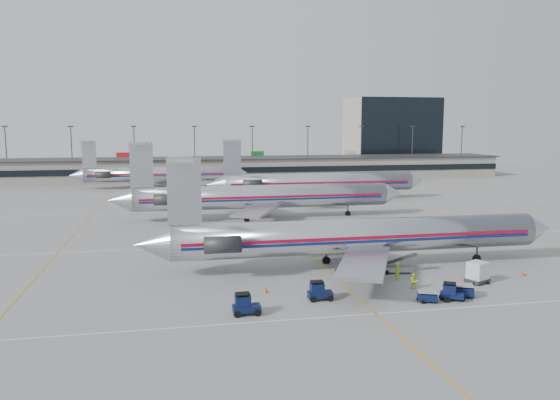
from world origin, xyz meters
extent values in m
plane|color=gray|center=(0.00, 0.00, 0.00)|extent=(260.00, 260.00, 0.00)
cube|color=silver|center=(0.00, 10.00, 0.01)|extent=(160.00, 0.15, 0.02)
cube|color=gray|center=(0.00, 98.00, 3.00)|extent=(160.00, 16.00, 6.00)
cube|color=black|center=(0.00, 89.90, 3.20)|extent=(160.00, 0.20, 1.60)
cube|color=#2D2D30|center=(0.00, 98.00, 6.10)|extent=(162.00, 17.00, 0.30)
cylinder|color=#38383D|center=(-63.00, 112.00, 7.50)|extent=(0.30, 0.30, 15.00)
cube|color=#2D2D30|center=(-63.00, 112.00, 15.10)|extent=(1.60, 0.40, 0.35)
cylinder|color=#38383D|center=(-45.00, 112.00, 7.50)|extent=(0.30, 0.30, 15.00)
cube|color=#2D2D30|center=(-45.00, 112.00, 15.10)|extent=(1.60, 0.40, 0.35)
cylinder|color=#38383D|center=(-27.00, 112.00, 7.50)|extent=(0.30, 0.30, 15.00)
cube|color=#2D2D30|center=(-27.00, 112.00, 15.10)|extent=(1.60, 0.40, 0.35)
cylinder|color=#38383D|center=(-9.00, 112.00, 7.50)|extent=(0.30, 0.30, 15.00)
cube|color=#2D2D30|center=(-9.00, 112.00, 15.10)|extent=(1.60, 0.40, 0.35)
cylinder|color=#38383D|center=(9.00, 112.00, 7.50)|extent=(0.30, 0.30, 15.00)
cube|color=#2D2D30|center=(9.00, 112.00, 15.10)|extent=(1.60, 0.40, 0.35)
cylinder|color=#38383D|center=(27.00, 112.00, 7.50)|extent=(0.30, 0.30, 15.00)
cube|color=#2D2D30|center=(27.00, 112.00, 15.10)|extent=(1.60, 0.40, 0.35)
cylinder|color=#38383D|center=(45.00, 112.00, 7.50)|extent=(0.30, 0.30, 15.00)
cube|color=#2D2D30|center=(45.00, 112.00, 15.10)|extent=(1.60, 0.40, 0.35)
cylinder|color=#38383D|center=(63.00, 112.00, 7.50)|extent=(0.30, 0.30, 15.00)
cube|color=#2D2D30|center=(63.00, 112.00, 15.10)|extent=(1.60, 0.40, 0.35)
cylinder|color=#38383D|center=(81.00, 112.00, 7.50)|extent=(0.30, 0.30, 15.00)
cube|color=#2D2D30|center=(81.00, 112.00, 15.10)|extent=(1.60, 0.40, 0.35)
cube|color=tan|center=(62.00, 128.00, 12.50)|extent=(30.00, 20.00, 25.00)
cylinder|color=silver|center=(3.59, -3.71, 3.51)|extent=(40.15, 3.71, 3.71)
cone|color=silver|center=(25.27, -3.71, 3.51)|extent=(3.21, 3.71, 3.71)
cone|color=#AFAFB4|center=(-18.29, -3.71, 3.51)|extent=(3.61, 3.71, 3.71)
cube|color=maroon|center=(3.59, -5.58, 3.66)|extent=(38.14, 0.05, 0.35)
cube|color=navy|center=(3.59, -5.58, 3.26)|extent=(38.14, 0.05, 0.28)
cube|color=#AFAFB4|center=(1.58, 3.32, 2.51)|extent=(9.34, 13.61, 0.32)
cube|color=#AFAFB4|center=(1.58, -10.74, 2.51)|extent=(9.34, 13.61, 0.32)
cube|color=#AFAFB4|center=(-14.98, -3.71, 8.78)|extent=(3.41, 0.25, 6.83)
cube|color=#AFAFB4|center=(-15.28, -3.71, 11.99)|extent=(2.41, 10.54, 0.18)
cylinder|color=#2D2D30|center=(-11.47, -0.85, 3.81)|extent=(3.61, 1.71, 1.71)
cylinder|color=#2D2D30|center=(-11.47, -6.57, 3.81)|extent=(3.61, 1.71, 1.71)
cylinder|color=#2D2D30|center=(17.64, -3.71, 0.83)|extent=(0.20, 0.20, 1.66)
cylinder|color=#2D2D30|center=(0.58, -6.12, 0.83)|extent=(0.20, 0.20, 1.66)
cylinder|color=#2D2D30|center=(0.58, -1.30, 0.83)|extent=(0.20, 0.20, 1.66)
cylinder|color=black|center=(17.64, -3.71, 0.35)|extent=(0.90, 0.30, 0.90)
cylinder|color=silver|center=(-1.37, 29.56, 3.67)|extent=(41.99, 3.88, 3.88)
cone|color=silver|center=(21.31, 29.56, 3.67)|extent=(3.36, 3.88, 3.88)
cone|color=#AFAFB4|center=(-24.25, 29.56, 3.67)|extent=(3.78, 3.88, 3.88)
cube|color=maroon|center=(-1.37, 27.61, 3.83)|extent=(39.89, 0.05, 0.37)
cube|color=navy|center=(-1.37, 27.61, 3.41)|extent=(39.89, 0.05, 0.29)
cube|color=#AFAFB4|center=(-3.47, 36.91, 2.62)|extent=(9.76, 14.23, 0.34)
cube|color=#AFAFB4|center=(-3.47, 22.21, 2.62)|extent=(9.76, 14.23, 0.34)
cube|color=#AFAFB4|center=(-20.79, 29.56, 9.19)|extent=(3.57, 0.26, 7.14)
cube|color=#AFAFB4|center=(-21.10, 29.56, 12.55)|extent=(2.52, 11.02, 0.19)
cylinder|color=#2D2D30|center=(-17.12, 32.55, 3.99)|extent=(3.78, 1.78, 1.78)
cylinder|color=#2D2D30|center=(-17.12, 26.57, 3.99)|extent=(3.78, 1.78, 1.78)
cylinder|color=#2D2D30|center=(13.33, 29.56, 0.87)|extent=(0.21, 0.21, 1.73)
cylinder|color=#2D2D30|center=(-4.52, 27.04, 0.87)|extent=(0.21, 0.21, 1.73)
cylinder|color=#2D2D30|center=(-4.52, 32.08, 0.87)|extent=(0.21, 0.21, 1.73)
cylinder|color=black|center=(13.33, 29.56, 0.37)|extent=(0.94, 0.31, 0.94)
cylinder|color=silver|center=(13.92, 49.76, 3.63)|extent=(39.44, 3.84, 3.84)
cone|color=silver|center=(35.31, 49.76, 3.63)|extent=(3.32, 3.84, 3.84)
cone|color=#AFAFB4|center=(-7.67, 49.76, 3.63)|extent=(3.74, 3.84, 3.84)
cube|color=maroon|center=(13.92, 47.83, 3.79)|extent=(37.47, 0.05, 0.36)
cube|color=navy|center=(13.92, 47.83, 3.37)|extent=(37.47, 0.05, 0.29)
cube|color=#AFAFB4|center=(11.85, 57.03, 2.59)|extent=(9.65, 14.07, 0.33)
cube|color=#AFAFB4|center=(11.85, 42.50, 2.59)|extent=(9.65, 14.07, 0.33)
cube|color=#AFAFB4|center=(-4.24, 49.76, 9.08)|extent=(3.53, 0.26, 7.06)
cube|color=#AFAFB4|center=(-4.55, 49.76, 12.40)|extent=(2.49, 10.90, 0.19)
cylinder|color=#2D2D30|center=(-0.61, 52.72, 3.94)|extent=(3.74, 1.76, 1.76)
cylinder|color=#2D2D30|center=(-0.61, 46.81, 3.94)|extent=(3.74, 1.76, 1.76)
cylinder|color=#2D2D30|center=(27.42, 49.76, 0.86)|extent=(0.21, 0.21, 1.71)
cylinder|color=#2D2D30|center=(10.81, 47.27, 0.86)|extent=(0.21, 0.21, 1.71)
cylinder|color=#2D2D30|center=(10.81, 52.26, 0.86)|extent=(0.21, 0.21, 1.71)
cylinder|color=black|center=(27.42, 49.76, 0.36)|extent=(0.93, 0.31, 0.93)
cylinder|color=silver|center=(-18.65, 79.26, 3.38)|extent=(36.74, 3.58, 3.58)
cone|color=silver|center=(1.27, 79.26, 3.38)|extent=(3.09, 3.58, 3.58)
cone|color=#AFAFB4|center=(-38.76, 79.26, 3.38)|extent=(3.48, 3.58, 3.58)
cube|color=maroon|center=(-18.65, 77.47, 3.53)|extent=(34.90, 0.05, 0.34)
cube|color=navy|center=(-18.65, 77.47, 3.14)|extent=(34.90, 0.05, 0.27)
cube|color=#AFAFB4|center=(-20.58, 86.03, 2.42)|extent=(8.99, 13.11, 0.31)
cube|color=#AFAFB4|center=(-20.58, 72.50, 2.42)|extent=(8.99, 13.11, 0.31)
cube|color=#AFAFB4|center=(-35.57, 79.26, 8.46)|extent=(3.29, 0.24, 6.57)
cube|color=#AFAFB4|center=(-35.86, 79.26, 11.55)|extent=(2.32, 10.15, 0.17)
cylinder|color=#2D2D30|center=(-32.18, 82.02, 3.67)|extent=(3.48, 1.64, 1.64)
cylinder|color=#2D2D30|center=(-32.18, 76.51, 3.67)|extent=(3.48, 1.64, 1.64)
cylinder|color=#2D2D30|center=(-6.08, 79.26, 0.80)|extent=(0.19, 0.19, 1.60)
cylinder|color=#2D2D30|center=(-21.55, 76.94, 0.80)|extent=(0.19, 0.19, 1.60)
cylinder|color=#2D2D30|center=(-21.55, 81.58, 0.80)|extent=(0.19, 0.19, 1.60)
cylinder|color=black|center=(-6.08, 79.26, 0.34)|extent=(0.87, 0.29, 0.87)
cube|color=#091136|center=(-10.45, -16.18, 0.57)|extent=(2.28, 1.17, 0.52)
cube|color=#091136|center=(-10.76, -16.18, 1.18)|extent=(1.25, 1.05, 0.93)
cube|color=black|center=(-10.76, -16.18, 1.80)|extent=(1.20, 1.00, 0.08)
cylinder|color=black|center=(-9.63, -15.67, 0.29)|extent=(0.58, 0.19, 0.58)
cylinder|color=black|center=(-9.63, -16.70, 0.29)|extent=(0.58, 0.19, 0.58)
cylinder|color=black|center=(-11.28, -15.67, 0.29)|extent=(0.58, 0.19, 0.58)
cylinder|color=black|center=(-11.28, -16.70, 0.29)|extent=(0.58, 0.19, 0.58)
cube|color=#091136|center=(-3.56, -13.70, 0.54)|extent=(2.19, 1.15, 0.49)
cube|color=#091136|center=(-3.85, -13.70, 1.13)|extent=(1.21, 1.02, 0.88)
cube|color=black|center=(-3.85, -13.70, 1.71)|extent=(1.16, 0.97, 0.08)
cylinder|color=black|center=(-2.78, -13.21, 0.27)|extent=(0.55, 0.18, 0.55)
cylinder|color=black|center=(-2.78, -14.19, 0.27)|extent=(0.55, 0.18, 0.55)
cylinder|color=black|center=(-4.34, -13.21, 0.27)|extent=(0.55, 0.18, 0.55)
cylinder|color=black|center=(-4.34, -14.19, 0.27)|extent=(0.55, 0.18, 0.55)
cube|color=#091136|center=(7.83, -16.07, 0.50)|extent=(2.25, 1.90, 0.46)
cube|color=#091136|center=(7.55, -16.07, 1.05)|extent=(1.41, 1.35, 0.82)
cube|color=black|center=(7.55, -16.07, 1.60)|extent=(1.35, 1.29, 0.07)
cylinder|color=black|center=(8.56, -15.61, 0.26)|extent=(0.51, 0.16, 0.51)
cylinder|color=black|center=(8.56, -16.53, 0.26)|extent=(0.51, 0.16, 0.51)
cylinder|color=black|center=(7.10, -15.61, 0.26)|extent=(0.51, 0.16, 0.51)
cylinder|color=black|center=(7.10, -16.53, 0.26)|extent=(0.51, 0.16, 0.51)
cube|color=#091136|center=(9.21, -15.25, 0.58)|extent=(2.36, 2.01, 0.74)
cube|color=gray|center=(9.21, -15.25, 1.10)|extent=(2.36, 2.01, 0.06)
cylinder|color=black|center=(9.94, -14.67, 0.19)|extent=(0.38, 0.15, 0.38)
cylinder|color=black|center=(9.94, -15.83, 0.19)|extent=(0.38, 0.15, 0.38)
cylinder|color=black|center=(8.47, -14.67, 0.19)|extent=(0.38, 0.15, 0.38)
cylinder|color=black|center=(8.47, -15.83, 0.19)|extent=(0.38, 0.15, 0.38)
cube|color=#091136|center=(5.51, -16.00, 0.48)|extent=(1.96, 1.67, 0.61)
cube|color=gray|center=(5.51, -16.00, 0.92)|extent=(1.96, 1.67, 0.05)
cylinder|color=black|center=(6.12, -15.52, 0.16)|extent=(0.31, 0.12, 0.31)
cylinder|color=black|center=(6.12, -16.48, 0.16)|extent=(0.31, 0.12, 0.31)
cylinder|color=black|center=(4.90, -15.52, 0.16)|extent=(0.31, 0.12, 0.31)
cylinder|color=black|center=(4.90, -16.48, 0.16)|extent=(0.31, 0.12, 0.31)
cube|color=#2D2D30|center=(12.99, -11.56, 0.28)|extent=(2.50, 2.34, 0.33)
cube|color=silver|center=(12.99, -11.56, 1.28)|extent=(2.15, 2.10, 1.66)
cylinder|color=black|center=(13.77, -10.90, 0.13)|extent=(0.27, 0.13, 0.27)
cylinder|color=black|center=(13.77, -12.23, 0.13)|extent=(0.27, 0.13, 0.27)
cylinder|color=black|center=(12.22, -10.90, 0.13)|extent=(0.27, 0.13, 0.27)
cylinder|color=black|center=(12.22, -12.23, 0.13)|extent=(0.27, 0.13, 0.27)
cube|color=gray|center=(6.64, -6.48, 0.41)|extent=(3.46, 1.76, 0.46)
cube|color=#2D2D30|center=(7.20, -6.48, 1.47)|extent=(3.45, 1.41, 1.18)
cylinder|color=black|center=(7.84, -5.98, 0.23)|extent=(0.46, 0.15, 0.46)
cylinder|color=black|center=(7.84, -6.99, 0.23)|extent=(0.46, 0.15, 0.46)
cylinder|color=black|center=(5.45, -5.98, 0.23)|extent=(0.46, 0.15, 0.46)
cylinder|color=black|center=(5.45, -6.99, 0.23)|extent=(0.46, 0.15, 0.46)
imported|color=#B0C712|center=(5.68, -9.21, 0.91)|extent=(0.69, 0.79, 1.83)
imported|color=#CDEC16|center=(6.02, -12.23, 0.75)|extent=(0.93, 0.89, 1.51)
cone|color=#D14006|center=(19.03, -10.12, 0.33)|extent=(0.55, 0.55, 0.65)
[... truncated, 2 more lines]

